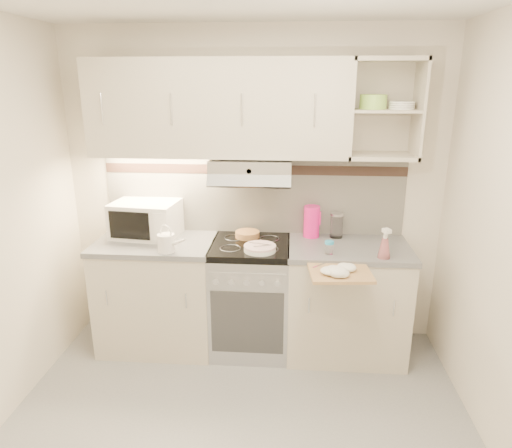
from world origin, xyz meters
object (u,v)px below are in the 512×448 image
glass_jar (337,225)px  pink_pitcher (312,222)px  spray_bottle (385,245)px  cutting_board (340,272)px  watering_can (167,242)px  microwave (146,219)px  plate_stack (260,248)px  electric_range (251,296)px

glass_jar → pink_pitcher: bearing=-180.0°
glass_jar → spray_bottle: 0.51m
pink_pitcher → cutting_board: (0.17, -0.63, -0.15)m
watering_can → pink_pitcher: (1.06, 0.42, 0.05)m
microwave → glass_jar: microwave is taller
microwave → glass_jar: (1.51, 0.08, -0.04)m
watering_can → plate_stack: size_ratio=0.99×
microwave → pink_pitcher: microwave is taller
electric_range → glass_jar: 0.89m
plate_stack → cutting_board: plate_stack is taller
electric_range → glass_jar: glass_jar is taller
electric_range → pink_pitcher: pink_pitcher is taller
spray_bottle → watering_can: bearing=157.1°
watering_can → cutting_board: bearing=14.0°
glass_jar → electric_range: bearing=-163.3°
plate_stack → pink_pitcher: pink_pitcher is taller
watering_can → glass_jar: 1.33m
electric_range → spray_bottle: 1.13m
spray_bottle → glass_jar: bearing=102.1°
glass_jar → cutting_board: glass_jar is taller
plate_stack → spray_bottle: spray_bottle is taller
plate_stack → glass_jar: (0.58, 0.36, 0.08)m
plate_stack → glass_jar: 0.69m
electric_range → spray_bottle: (0.96, -0.22, 0.54)m
watering_can → cutting_board: (1.23, -0.21, -0.10)m
microwave → spray_bottle: (1.81, -0.34, -0.05)m
watering_can → plate_stack: bearing=29.2°
spray_bottle → cutting_board: spray_bottle is taller
pink_pitcher → microwave: bearing=-172.0°
watering_can → cutting_board: size_ratio=0.58×
watering_can → cutting_board: 1.25m
microwave → cutting_board: bearing=-13.4°
spray_bottle → cutting_board: size_ratio=0.58×
microwave → spray_bottle: microwave is taller
pink_pitcher → glass_jar: 0.20m
electric_range → cutting_board: size_ratio=2.22×
electric_range → watering_can: 0.82m
spray_bottle → cutting_board: (-0.33, -0.21, -0.12)m
electric_range → microwave: bearing=172.2°
plate_stack → glass_jar: size_ratio=1.18×
plate_stack → spray_bottle: 0.89m
electric_range → microwave: (-0.85, 0.12, 0.59)m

